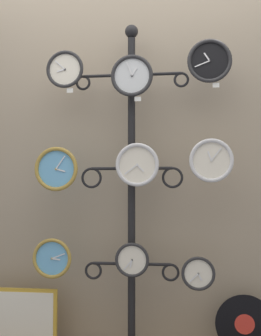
{
  "coord_description": "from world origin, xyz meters",
  "views": [
    {
      "loc": [
        0.39,
        -2.52,
        1.03
      ],
      "look_at": [
        0.0,
        0.36,
        1.18
      ],
      "focal_mm": 50.0,
      "sensor_mm": 36.0,
      "label": 1
    }
  ],
  "objects_px": {
    "display_stand": "(132,234)",
    "clock_top_left": "(65,69)",
    "picture_frame": "(17,317)",
    "clock_bottom_left": "(52,258)",
    "clock_top_center": "(132,76)",
    "clock_middle_right": "(211,160)",
    "clock_bottom_center": "(132,260)",
    "clock_top_right": "(210,61)",
    "vinyl_record": "(245,324)",
    "clock_bottom_right": "(198,273)",
    "clock_middle_left": "(56,169)",
    "clock_middle_center": "(137,165)"
  },
  "relations": [
    {
      "from": "clock_bottom_right",
      "to": "display_stand",
      "type": "bearing_deg",
      "value": 165.36
    },
    {
      "from": "clock_middle_right",
      "to": "vinyl_record",
      "type": "xyz_separation_m",
      "value": [
        0.19,
        0.08,
        -0.98
      ]
    },
    {
      "from": "clock_bottom_left",
      "to": "clock_bottom_center",
      "type": "bearing_deg",
      "value": -0.47
    },
    {
      "from": "clock_top_center",
      "to": "clock_middle_center",
      "type": "distance_m",
      "value": 0.55
    },
    {
      "from": "clock_top_right",
      "to": "picture_frame",
      "type": "bearing_deg",
      "value": 178.18
    },
    {
      "from": "clock_top_right",
      "to": "clock_bottom_left",
      "type": "relative_size",
      "value": 1.09
    },
    {
      "from": "clock_top_right",
      "to": "clock_middle_right",
      "type": "distance_m",
      "value": 0.6
    },
    {
      "from": "clock_bottom_center",
      "to": "vinyl_record",
      "type": "relative_size",
      "value": 0.6
    },
    {
      "from": "clock_top_center",
      "to": "clock_bottom_left",
      "type": "distance_m",
      "value": 1.23
    },
    {
      "from": "clock_top_center",
      "to": "clock_middle_right",
      "type": "distance_m",
      "value": 0.72
    },
    {
      "from": "clock_top_left",
      "to": "vinyl_record",
      "type": "xyz_separation_m",
      "value": [
        1.1,
        0.08,
        -1.57
      ]
    },
    {
      "from": "clock_top_right",
      "to": "clock_middle_center",
      "type": "bearing_deg",
      "value": 178.84
    },
    {
      "from": "clock_middle_right",
      "to": "clock_bottom_center",
      "type": "distance_m",
      "value": 0.77
    },
    {
      "from": "display_stand",
      "to": "clock_top_right",
      "type": "distance_m",
      "value": 1.17
    },
    {
      "from": "display_stand",
      "to": "clock_middle_center",
      "type": "bearing_deg",
      "value": -60.68
    },
    {
      "from": "clock_top_left",
      "to": "clock_bottom_left",
      "type": "distance_m",
      "value": 1.19
    },
    {
      "from": "clock_middle_right",
      "to": "clock_bottom_right",
      "type": "bearing_deg",
      "value": -170.03
    },
    {
      "from": "clock_middle_right",
      "to": "picture_frame",
      "type": "bearing_deg",
      "value": 178.12
    },
    {
      "from": "display_stand",
      "to": "clock_middle_right",
      "type": "xyz_separation_m",
      "value": [
        0.5,
        -0.09,
        0.45
      ]
    },
    {
      "from": "clock_middle_right",
      "to": "display_stand",
      "type": "bearing_deg",
      "value": 169.35
    },
    {
      "from": "clock_middle_left",
      "to": "clock_bottom_right",
      "type": "height_order",
      "value": "clock_middle_left"
    },
    {
      "from": "clock_top_right",
      "to": "clock_middle_left",
      "type": "height_order",
      "value": "clock_top_right"
    },
    {
      "from": "clock_top_center",
      "to": "display_stand",
      "type": "bearing_deg",
      "value": 99.11
    },
    {
      "from": "display_stand",
      "to": "clock_top_left",
      "type": "height_order",
      "value": "display_stand"
    },
    {
      "from": "clock_top_right",
      "to": "clock_bottom_right",
      "type": "bearing_deg",
      "value": -168.3
    },
    {
      "from": "vinyl_record",
      "to": "clock_top_center",
      "type": "bearing_deg",
      "value": -172.93
    },
    {
      "from": "picture_frame",
      "to": "clock_bottom_left",
      "type": "bearing_deg",
      "value": -11.4
    },
    {
      "from": "clock_bottom_center",
      "to": "clock_bottom_right",
      "type": "xyz_separation_m",
      "value": [
        0.39,
        -0.0,
        -0.07
      ]
    },
    {
      "from": "clock_top_center",
      "to": "clock_top_right",
      "type": "distance_m",
      "value": 0.48
    },
    {
      "from": "picture_frame",
      "to": "clock_bottom_center",
      "type": "bearing_deg",
      "value": -4.06
    },
    {
      "from": "clock_bottom_center",
      "to": "clock_bottom_right",
      "type": "distance_m",
      "value": 0.4
    },
    {
      "from": "clock_top_right",
      "to": "vinyl_record",
      "type": "relative_size",
      "value": 0.77
    },
    {
      "from": "clock_top_center",
      "to": "vinyl_record",
      "type": "height_order",
      "value": "clock_top_center"
    },
    {
      "from": "clock_middle_left",
      "to": "clock_bottom_center",
      "type": "xyz_separation_m",
      "value": [
        0.48,
        -0.02,
        -0.55
      ]
    },
    {
      "from": "clock_top_right",
      "to": "clock_middle_center",
      "type": "xyz_separation_m",
      "value": [
        -0.44,
        0.01,
        -0.63
      ]
    },
    {
      "from": "clock_top_right",
      "to": "vinyl_record",
      "type": "bearing_deg",
      "value": 22.75
    },
    {
      "from": "clock_top_right",
      "to": "clock_middle_right",
      "type": "xyz_separation_m",
      "value": [
        0.01,
        -0.0,
        -0.6
      ]
    },
    {
      "from": "clock_middle_left",
      "to": "clock_bottom_left",
      "type": "xyz_separation_m",
      "value": [
        -0.02,
        -0.02,
        -0.56
      ]
    },
    {
      "from": "clock_middle_center",
      "to": "clock_bottom_left",
      "type": "relative_size",
      "value": 1.08
    },
    {
      "from": "clock_middle_center",
      "to": "clock_bottom_left",
      "type": "height_order",
      "value": "clock_middle_center"
    },
    {
      "from": "clock_bottom_left",
      "to": "picture_frame",
      "type": "relative_size",
      "value": 0.48
    },
    {
      "from": "clock_top_center",
      "to": "vinyl_record",
      "type": "xyz_separation_m",
      "value": [
        0.67,
        0.08,
        -1.51
      ]
    },
    {
      "from": "clock_middle_right",
      "to": "clock_bottom_center",
      "type": "bearing_deg",
      "value": -178.51
    },
    {
      "from": "clock_bottom_left",
      "to": "clock_top_right",
      "type": "bearing_deg",
      "value": 0.58
    },
    {
      "from": "clock_bottom_right",
      "to": "picture_frame",
      "type": "relative_size",
      "value": 0.39
    },
    {
      "from": "clock_top_left",
      "to": "clock_bottom_center",
      "type": "xyz_separation_m",
      "value": [
        0.43,
        -0.01,
        -1.18
      ]
    },
    {
      "from": "clock_top_left",
      "to": "clock_middle_right",
      "type": "relative_size",
      "value": 0.91
    },
    {
      "from": "clock_middle_center",
      "to": "clock_middle_left",
      "type": "bearing_deg",
      "value": 179.81
    },
    {
      "from": "display_stand",
      "to": "picture_frame",
      "type": "xyz_separation_m",
      "value": [
        -0.72,
        -0.05,
        -0.53
      ]
    },
    {
      "from": "display_stand",
      "to": "clock_top_right",
      "type": "xyz_separation_m",
      "value": [
        0.49,
        -0.09,
        1.05
      ]
    }
  ]
}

